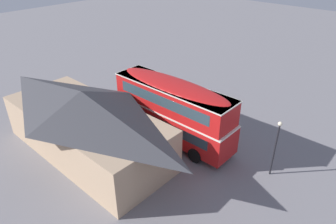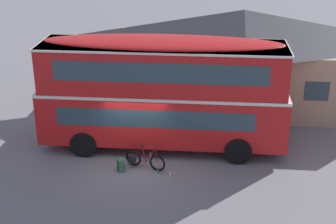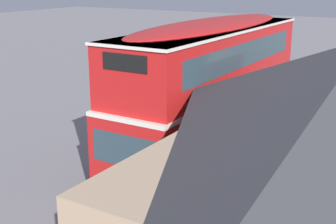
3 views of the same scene
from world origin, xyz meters
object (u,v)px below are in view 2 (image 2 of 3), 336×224
at_px(backpack_on_ground, 121,164).
at_px(water_bottle_clear_plastic, 170,173).
at_px(water_bottle_green_metal, 158,171).
at_px(touring_bicycle, 144,160).
at_px(double_decker_bus, 163,89).

bearing_deg(backpack_on_ground, water_bottle_clear_plastic, -5.86).
distance_m(backpack_on_ground, water_bottle_clear_plastic, 1.96).
relative_size(water_bottle_green_metal, water_bottle_clear_plastic, 0.92).
height_order(touring_bicycle, water_bottle_clear_plastic, touring_bicycle).
relative_size(backpack_on_ground, water_bottle_clear_plastic, 2.41).
height_order(touring_bicycle, water_bottle_green_metal, touring_bicycle).
distance_m(water_bottle_green_metal, water_bottle_clear_plastic, 0.51).
height_order(touring_bicycle, backpack_on_ground, touring_bicycle).
relative_size(touring_bicycle, backpack_on_ground, 3.05).
xyz_separation_m(touring_bicycle, water_bottle_green_metal, (0.61, -0.36, -0.28)).
distance_m(backpack_on_ground, water_bottle_green_metal, 1.47).
relative_size(double_decker_bus, water_bottle_clear_plastic, 44.91).
height_order(double_decker_bus, backpack_on_ground, double_decker_bus).
xyz_separation_m(double_decker_bus, backpack_on_ground, (-1.42, -2.23, -2.36)).
bearing_deg(backpack_on_ground, double_decker_bus, 57.48).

